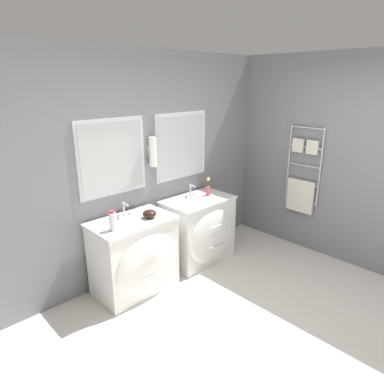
{
  "coord_description": "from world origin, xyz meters",
  "views": [
    {
      "loc": [
        -2.36,
        -1.13,
        2.24
      ],
      "look_at": [
        0.12,
        1.43,
        1.09
      ],
      "focal_mm": 32.0,
      "sensor_mm": 36.0,
      "label": 1
    }
  ],
  "objects": [
    {
      "name": "wall_right",
      "position": [
        1.87,
        0.92,
        1.29
      ],
      "size": [
        0.13,
        4.07,
        2.6
      ],
      "color": "slate",
      "rests_on": "ground_plane"
    },
    {
      "name": "flower_vase",
      "position": [
        0.71,
        1.75,
        0.94
      ],
      "size": [
        0.05,
        0.05,
        0.24
      ],
      "color": "#CC4C51",
      "rests_on": "vanity_right"
    },
    {
      "name": "toiletry_bottle",
      "position": [
        -0.76,
        1.64,
        0.94
      ],
      "size": [
        0.07,
        0.07,
        0.21
      ],
      "color": "silver",
      "rests_on": "vanity_left"
    },
    {
      "name": "wall_back",
      "position": [
        0.0,
        2.07,
        1.31
      ],
      "size": [
        5.29,
        0.16,
        2.6
      ],
      "color": "slate",
      "rests_on": "ground_plane"
    },
    {
      "name": "ground_plane",
      "position": [
        0.0,
        0.0,
        0.0
      ],
      "size": [
        16.0,
        16.0,
        0.0
      ],
      "primitive_type": "plane",
      "color": "silver"
    },
    {
      "name": "faucet_right",
      "position": [
        0.52,
        1.87,
        0.92
      ],
      "size": [
        0.17,
        0.1,
        0.16
      ],
      "color": "silver",
      "rests_on": "vanity_right"
    },
    {
      "name": "faucet_left",
      "position": [
        -0.48,
        1.87,
        0.92
      ],
      "size": [
        0.17,
        0.1,
        0.16
      ],
      "color": "silver",
      "rests_on": "vanity_left"
    },
    {
      "name": "vanity_right",
      "position": [
        0.52,
        1.7,
        0.43
      ],
      "size": [
        0.89,
        0.61,
        0.84
      ],
      "color": "white",
      "rests_on": "ground_plane"
    },
    {
      "name": "vanity_left",
      "position": [
        -0.48,
        1.7,
        0.43
      ],
      "size": [
        0.89,
        0.61,
        0.84
      ],
      "color": "white",
      "rests_on": "ground_plane"
    },
    {
      "name": "amenity_bowl",
      "position": [
        -0.3,
        1.65,
        0.89
      ],
      "size": [
        0.15,
        0.15,
        0.09
      ],
      "color": "black",
      "rests_on": "vanity_left"
    }
  ]
}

